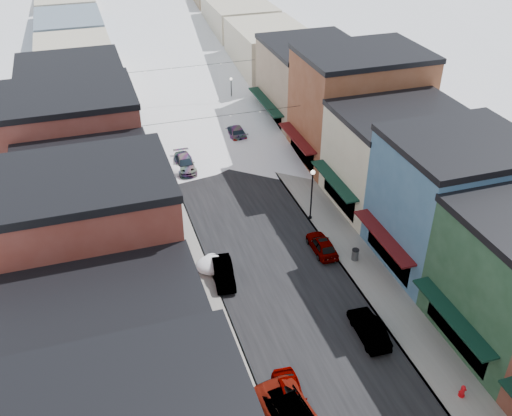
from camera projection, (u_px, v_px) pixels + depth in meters
road at (183, 101)px, 74.07m from camera, size 10.00×160.00×0.01m
sidewalk_left at (132, 106)px, 72.33m from camera, size 3.20×160.00×0.15m
sidewalk_right at (232, 95)px, 75.73m from camera, size 3.20×160.00×0.15m
curb_left at (144, 105)px, 72.73m from camera, size 0.10×160.00×0.15m
curb_right at (220, 96)px, 75.33m from camera, size 0.10×160.00×0.15m
bldg_l_cream at (113, 373)px, 30.06m from camera, size 11.30×8.20×9.50m
bldg_l_brick_near at (88, 262)px, 35.53m from camera, size 12.30×8.20×12.50m
bldg_l_grayblue at (91, 213)px, 43.41m from camera, size 11.30×9.20×9.00m
bldg_l_brick_far at (70, 152)px, 49.82m from camera, size 13.30×9.20×11.00m
bldg_l_tan at (77, 113)px, 58.36m from camera, size 11.30×11.20×10.00m
bldg_r_blue at (452, 202)px, 43.39m from camera, size 11.30×9.20×10.50m
bldg_r_cream at (397, 157)px, 51.13m from camera, size 12.30×9.20×9.00m
bldg_r_brick_far at (359, 106)px, 57.79m from camera, size 13.30×9.20×11.50m
bldg_r_tan at (311, 84)px, 66.08m from camera, size 11.30×11.20×9.50m
distant_blocks at (152, 24)px, 90.32m from camera, size 34.00×55.00×8.00m
overhead_cables at (203, 89)px, 60.71m from camera, size 16.40×15.04×0.04m
car_silver_sedan at (291, 397)px, 33.70m from camera, size 1.96×4.23×1.40m
car_dark_hatch at (223, 272)px, 43.49m from camera, size 1.94×4.27×1.36m
car_silver_wagon at (185, 163)px, 58.25m from camera, size 1.96×4.63×1.33m
car_green_sedan at (369, 329)px, 38.44m from camera, size 1.68×4.31×1.40m
car_gray_suv at (322, 245)px, 46.49m from camera, size 1.65×3.99×1.35m
car_black_sedan at (235, 132)px, 64.55m from camera, size 2.14×5.02×1.44m
car_lane_silver at (175, 96)px, 73.44m from camera, size 1.98×4.83×1.64m
car_lane_white at (195, 87)px, 76.02m from camera, size 3.14×6.11×1.65m
fire_hydrant at (462, 391)px, 34.23m from camera, size 0.51×0.38×0.87m
trash_can at (355, 254)px, 45.42m from camera, size 0.58×0.58×0.98m
streetlamp_near at (312, 188)px, 49.09m from camera, size 0.40×0.40×4.85m
streetlamp_far at (231, 90)px, 69.91m from camera, size 0.34×0.34×4.14m
snow_pile_mid at (212, 264)px, 44.58m from camera, size 2.63×2.82×1.11m
snow_pile_far at (176, 170)px, 57.53m from camera, size 2.11×2.50×0.89m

